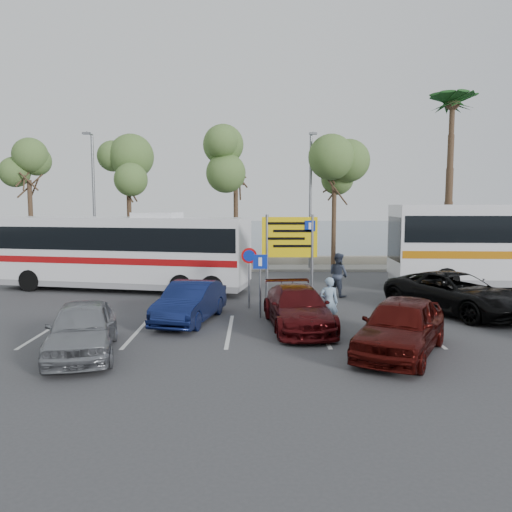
{
  "coord_description": "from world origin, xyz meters",
  "views": [
    {
      "loc": [
        -0.45,
        -16.52,
        3.99
      ],
      "look_at": [
        -0.33,
        3.0,
        1.97
      ],
      "focal_mm": 35.0,
      "sensor_mm": 36.0,
      "label": 1
    }
  ],
  "objects_px": {
    "car_silver_a": "(82,328)",
    "pedestrian_far": "(338,275)",
    "direction_sign": "(290,244)",
    "car_maroon": "(298,308)",
    "street_lamp_left": "(93,194)",
    "coach_bus_left": "(123,254)",
    "street_lamp_right": "(311,194)",
    "car_blue": "(190,302)",
    "pedestrian_near": "(329,303)",
    "car_red": "(401,326)",
    "suv_black": "(456,293)"
  },
  "relations": [
    {
      "from": "car_silver_a",
      "to": "suv_black",
      "type": "relative_size",
      "value": 0.78
    },
    {
      "from": "direction_sign",
      "to": "pedestrian_near",
      "type": "distance_m",
      "value": 4.29
    },
    {
      "from": "car_maroon",
      "to": "pedestrian_near",
      "type": "xyz_separation_m",
      "value": [
        1.0,
        0.01,
        0.17
      ]
    },
    {
      "from": "car_maroon",
      "to": "pedestrian_far",
      "type": "height_order",
      "value": "pedestrian_far"
    },
    {
      "from": "car_silver_a",
      "to": "car_blue",
      "type": "relative_size",
      "value": 1.02
    },
    {
      "from": "car_maroon",
      "to": "direction_sign",
      "type": "bearing_deg",
      "value": 84.26
    },
    {
      "from": "coach_bus_left",
      "to": "direction_sign",
      "type": "bearing_deg",
      "value": -23.76
    },
    {
      "from": "coach_bus_left",
      "to": "car_red",
      "type": "bearing_deg",
      "value": -45.0
    },
    {
      "from": "coach_bus_left",
      "to": "car_blue",
      "type": "xyz_separation_m",
      "value": [
        3.9,
        -6.26,
        -1.01
      ]
    },
    {
      "from": "direction_sign",
      "to": "pedestrian_near",
      "type": "height_order",
      "value": "direction_sign"
    },
    {
      "from": "coach_bus_left",
      "to": "car_maroon",
      "type": "relative_size",
      "value": 2.6
    },
    {
      "from": "direction_sign",
      "to": "car_blue",
      "type": "height_order",
      "value": "direction_sign"
    },
    {
      "from": "car_red",
      "to": "pedestrian_near",
      "type": "relative_size",
      "value": 2.69
    },
    {
      "from": "street_lamp_right",
      "to": "suv_black",
      "type": "xyz_separation_m",
      "value": [
        4.0,
        -12.02,
        -3.85
      ]
    },
    {
      "from": "coach_bus_left",
      "to": "car_silver_a",
      "type": "distance_m",
      "value": 10.16
    },
    {
      "from": "car_blue",
      "to": "pedestrian_near",
      "type": "distance_m",
      "value": 4.69
    },
    {
      "from": "street_lamp_left",
      "to": "car_blue",
      "type": "bearing_deg",
      "value": -60.88
    },
    {
      "from": "suv_black",
      "to": "pedestrian_far",
      "type": "relative_size",
      "value": 2.83
    },
    {
      "from": "street_lamp_right",
      "to": "pedestrian_far",
      "type": "xyz_separation_m",
      "value": [
        0.26,
        -8.6,
        -3.65
      ]
    },
    {
      "from": "street_lamp_left",
      "to": "car_blue",
      "type": "distance_m",
      "value": 15.7
    },
    {
      "from": "car_silver_a",
      "to": "pedestrian_far",
      "type": "height_order",
      "value": "pedestrian_far"
    },
    {
      "from": "direction_sign",
      "to": "car_maroon",
      "type": "distance_m",
      "value": 4.25
    },
    {
      "from": "car_maroon",
      "to": "coach_bus_left",
      "type": "bearing_deg",
      "value": 130.61
    },
    {
      "from": "street_lamp_left",
      "to": "car_maroon",
      "type": "bearing_deg",
      "value": -52.22
    },
    {
      "from": "street_lamp_right",
      "to": "car_silver_a",
      "type": "distance_m",
      "value": 19.2
    },
    {
      "from": "street_lamp_right",
      "to": "car_red",
      "type": "xyz_separation_m",
      "value": [
        0.5,
        -17.02,
        -3.84
      ]
    },
    {
      "from": "car_maroon",
      "to": "car_red",
      "type": "xyz_separation_m",
      "value": [
        2.5,
        -2.83,
        0.1
      ]
    },
    {
      "from": "street_lamp_right",
      "to": "car_maroon",
      "type": "xyz_separation_m",
      "value": [
        -2.0,
        -14.19,
        -3.93
      ]
    },
    {
      "from": "street_lamp_left",
      "to": "car_red",
      "type": "relative_size",
      "value": 1.79
    },
    {
      "from": "car_red",
      "to": "pedestrian_far",
      "type": "xyz_separation_m",
      "value": [
        -0.24,
        8.42,
        0.19
      ]
    },
    {
      "from": "car_maroon",
      "to": "pedestrian_far",
      "type": "distance_m",
      "value": 6.04
    },
    {
      "from": "street_lamp_right",
      "to": "street_lamp_left",
      "type": "bearing_deg",
      "value": 180.0
    },
    {
      "from": "car_red",
      "to": "direction_sign",
      "type": "bearing_deg",
      "value": 139.68
    },
    {
      "from": "car_maroon",
      "to": "car_blue",
      "type": "bearing_deg",
      "value": 160.19
    },
    {
      "from": "car_blue",
      "to": "pedestrian_near",
      "type": "bearing_deg",
      "value": 1.51
    },
    {
      "from": "pedestrian_near",
      "to": "car_red",
      "type": "bearing_deg",
      "value": 121.55
    },
    {
      "from": "street_lamp_left",
      "to": "car_maroon",
      "type": "relative_size",
      "value": 1.75
    },
    {
      "from": "street_lamp_right",
      "to": "direction_sign",
      "type": "distance_m",
      "value": 10.73
    },
    {
      "from": "street_lamp_left",
      "to": "car_silver_a",
      "type": "height_order",
      "value": "street_lamp_left"
    },
    {
      "from": "street_lamp_left",
      "to": "suv_black",
      "type": "xyz_separation_m",
      "value": [
        17.0,
        -12.02,
        -3.85
      ]
    },
    {
      "from": "coach_bus_left",
      "to": "car_red",
      "type": "height_order",
      "value": "coach_bus_left"
    },
    {
      "from": "street_lamp_right",
      "to": "direction_sign",
      "type": "xyz_separation_m",
      "value": [
        -2.0,
        -10.32,
        -2.17
      ]
    },
    {
      "from": "car_red",
      "to": "street_lamp_right",
      "type": "bearing_deg",
      "value": 120.93
    },
    {
      "from": "street_lamp_right",
      "to": "car_maroon",
      "type": "height_order",
      "value": "street_lamp_right"
    },
    {
      "from": "car_blue",
      "to": "suv_black",
      "type": "relative_size",
      "value": 0.76
    },
    {
      "from": "car_silver_a",
      "to": "car_red",
      "type": "relative_size",
      "value": 0.94
    },
    {
      "from": "coach_bus_left",
      "to": "car_maroon",
      "type": "distance_m",
      "value": 10.43
    },
    {
      "from": "street_lamp_right",
      "to": "coach_bus_left",
      "type": "bearing_deg",
      "value": -143.54
    },
    {
      "from": "car_blue",
      "to": "suv_black",
      "type": "distance_m",
      "value": 9.68
    },
    {
      "from": "direction_sign",
      "to": "coach_bus_left",
      "type": "distance_m",
      "value": 8.23
    }
  ]
}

